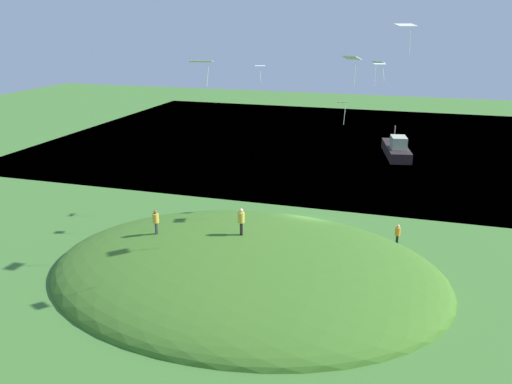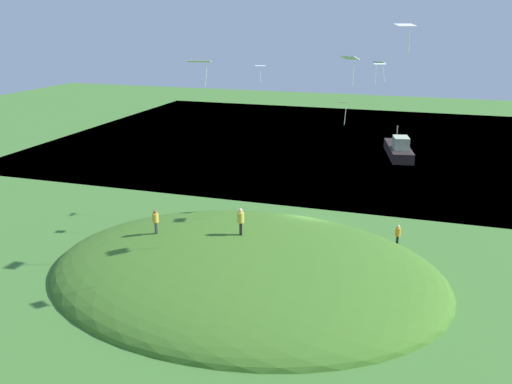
{
  "view_description": "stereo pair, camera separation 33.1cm",
  "coord_description": "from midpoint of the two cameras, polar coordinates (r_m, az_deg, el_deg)",
  "views": [
    {
      "loc": [
        37.83,
        7.28,
        15.7
      ],
      "look_at": [
        3.26,
        -3.27,
        3.83
      ],
      "focal_mm": 37.01,
      "sensor_mm": 36.0,
      "label": 1
    },
    {
      "loc": [
        37.74,
        7.6,
        15.7
      ],
      "look_at": [
        3.26,
        -3.27,
        3.83
      ],
      "focal_mm": 37.01,
      "sensor_mm": 36.0,
      "label": 2
    }
  ],
  "objects": [
    {
      "name": "kite_3",
      "position": [
        26.93,
        9.95,
        13.95
      ],
      "size": [
        0.86,
        0.99,
        1.46
      ],
      "color": "white"
    },
    {
      "name": "kite_7",
      "position": [
        27.31,
        -6.32,
        13.8
      ],
      "size": [
        1.14,
        1.38,
        1.33
      ],
      "color": "white"
    },
    {
      "name": "kite_4",
      "position": [
        37.62,
        0.2,
        13.37
      ],
      "size": [
        0.72,
        0.86,
        1.14
      ],
      "color": "white"
    },
    {
      "name": "boat_on_lake",
      "position": [
        65.73,
        14.8,
        4.51
      ],
      "size": [
        9.09,
        4.04,
        3.24
      ],
      "rotation": [
        0.0,
        0.0,
        0.19
      ],
      "color": "#2A2020",
      "rests_on": "lake_water"
    },
    {
      "name": "grass_hill",
      "position": [
        34.68,
        -1.42,
        -8.74
      ],
      "size": [
        20.04,
        25.93,
        4.3
      ],
      "primitive_type": "ellipsoid",
      "color": "#3D6C23",
      "rests_on": "ground_plane"
    },
    {
      "name": "person_on_hilltop",
      "position": [
        34.54,
        -1.89,
        -2.88
      ],
      "size": [
        0.62,
        0.62,
        1.85
      ],
      "rotation": [
        0.0,
        0.0,
        3.7
      ],
      "color": "black",
      "rests_on": "grass_hill"
    },
    {
      "name": "person_watching_kites",
      "position": [
        39.62,
        14.83,
        -4.23
      ],
      "size": [
        0.49,
        0.49,
        1.61
      ],
      "rotation": [
        0.0,
        0.0,
        0.36
      ],
      "color": "black",
      "rests_on": "ground_plane"
    },
    {
      "name": "kite_6",
      "position": [
        39.49,
        12.81,
        13.37
      ],
      "size": [
        0.79,
        0.95,
        1.8
      ],
      "color": "white"
    },
    {
      "name": "person_walking_path",
      "position": [
        36.11,
        -11.04,
        -2.9
      ],
      "size": [
        0.59,
        0.59,
        1.69
      ],
      "rotation": [
        0.0,
        0.0,
        3.94
      ],
      "color": "#2F3633",
      "rests_on": "grass_hill"
    },
    {
      "name": "lake_water",
      "position": [
        72.33,
        10.69,
        5.17
      ],
      "size": [
        54.94,
        80.0,
        0.4
      ],
      "primitive_type": "cube",
      "color": "#416F87",
      "rests_on": "ground_plane"
    },
    {
      "name": "ground_plane",
      "position": [
        41.59,
        5.41,
        -4.09
      ],
      "size": [
        160.0,
        160.0,
        0.0
      ],
      "primitive_type": "plane",
      "color": "#3F712E"
    },
    {
      "name": "kite_2",
      "position": [
        31.3,
        15.59,
        16.89
      ],
      "size": [
        1.19,
        1.32,
        1.61
      ],
      "color": "silver"
    },
    {
      "name": "kite_5",
      "position": [
        42.44,
        9.2,
        9.39
      ],
      "size": [
        0.8,
        0.97,
        1.78
      ],
      "color": "white"
    },
    {
      "name": "kite_8",
      "position": [
        36.58,
        12.98,
        13.29
      ],
      "size": [
        1.21,
        0.93,
        1.19
      ],
      "color": "white"
    }
  ]
}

